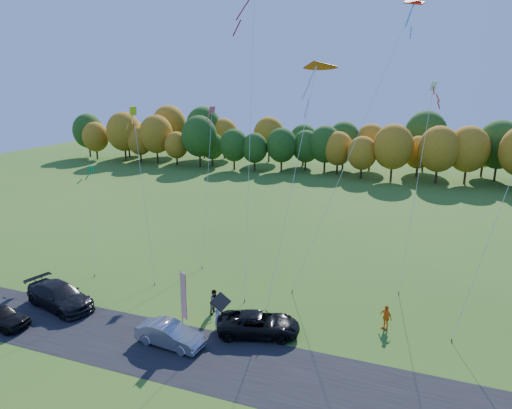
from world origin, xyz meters
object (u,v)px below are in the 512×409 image
(silver_sedan, at_px, (170,334))
(person_east, at_px, (386,317))
(feather_flag, at_px, (183,295))
(black_suv, at_px, (259,324))

(silver_sedan, bearing_deg, person_east, -56.20)
(silver_sedan, xyz_separation_m, feather_flag, (0.05, 1.75, 1.90))
(silver_sedan, height_order, person_east, person_east)
(black_suv, bearing_deg, feather_flag, 89.89)
(black_suv, distance_m, feather_flag, 5.28)
(black_suv, height_order, person_east, person_east)
(person_east, bearing_deg, silver_sedan, -113.31)
(black_suv, bearing_deg, silver_sedan, 106.76)
(feather_flag, bearing_deg, person_east, 22.03)
(person_east, bearing_deg, black_suv, -116.56)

